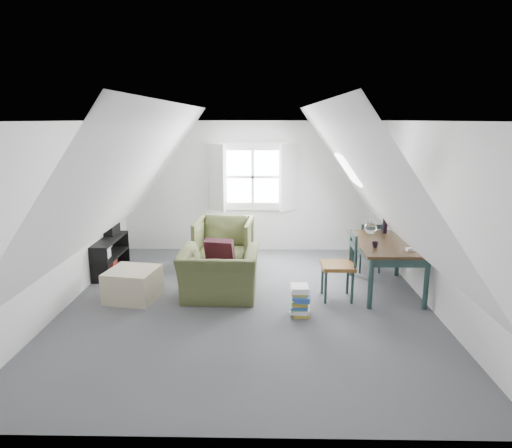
{
  "coord_description": "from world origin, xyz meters",
  "views": [
    {
      "loc": [
        0.23,
        -5.96,
        2.52
      ],
      "look_at": [
        0.1,
        0.6,
        1.01
      ],
      "focal_mm": 32.0,
      "sensor_mm": 36.0,
      "label": 1
    }
  ],
  "objects_px": {
    "media_shelf": "(107,258)",
    "magazine_stack": "(300,300)",
    "ottoman": "(133,284)",
    "armchair_near": "(220,297)",
    "dining_chair_near": "(340,265)",
    "armchair_far": "(224,268)",
    "dining_chair_far": "(369,246)",
    "dining_table": "(387,249)"
  },
  "relations": [
    {
      "from": "armchair_near",
      "to": "magazine_stack",
      "type": "relative_size",
      "value": 2.79
    },
    {
      "from": "armchair_far",
      "to": "dining_chair_far",
      "type": "relative_size",
      "value": 1.14
    },
    {
      "from": "dining_chair_far",
      "to": "armchair_far",
      "type": "bearing_deg",
      "value": 14.19
    },
    {
      "from": "armchair_far",
      "to": "dining_chair_far",
      "type": "height_order",
      "value": "dining_chair_far"
    },
    {
      "from": "ottoman",
      "to": "magazine_stack",
      "type": "distance_m",
      "value": 2.41
    },
    {
      "from": "armchair_far",
      "to": "dining_table",
      "type": "bearing_deg",
      "value": -17.91
    },
    {
      "from": "dining_chair_far",
      "to": "dining_table",
      "type": "bearing_deg",
      "value": 109.68
    },
    {
      "from": "armchair_near",
      "to": "dining_table",
      "type": "xyz_separation_m",
      "value": [
        2.46,
        0.32,
        0.66
      ]
    },
    {
      "from": "dining_chair_far",
      "to": "media_shelf",
      "type": "distance_m",
      "value": 4.4
    },
    {
      "from": "ottoman",
      "to": "dining_table",
      "type": "bearing_deg",
      "value": 6.14
    },
    {
      "from": "armchair_near",
      "to": "ottoman",
      "type": "height_order",
      "value": "ottoman"
    },
    {
      "from": "dining_chair_near",
      "to": "media_shelf",
      "type": "relative_size",
      "value": 0.86
    },
    {
      "from": "dining_chair_near",
      "to": "magazine_stack",
      "type": "xyz_separation_m",
      "value": [
        -0.61,
        -0.57,
        -0.31
      ]
    },
    {
      "from": "dining_table",
      "to": "dining_chair_near",
      "type": "bearing_deg",
      "value": -153.05
    },
    {
      "from": "armchair_near",
      "to": "armchair_far",
      "type": "height_order",
      "value": "armchair_far"
    },
    {
      "from": "armchair_far",
      "to": "magazine_stack",
      "type": "distance_m",
      "value": 2.27
    },
    {
      "from": "armchair_near",
      "to": "ottoman",
      "type": "xyz_separation_m",
      "value": [
        -1.23,
        -0.07,
        0.22
      ]
    },
    {
      "from": "armchair_far",
      "to": "dining_chair_far",
      "type": "xyz_separation_m",
      "value": [
        2.46,
        -0.11,
        0.44
      ]
    },
    {
      "from": "armchair_near",
      "to": "dining_chair_near",
      "type": "bearing_deg",
      "value": -178.5
    },
    {
      "from": "armchair_far",
      "to": "ottoman",
      "type": "xyz_separation_m",
      "value": [
        -1.18,
        -1.43,
        0.22
      ]
    },
    {
      "from": "ottoman",
      "to": "magazine_stack",
      "type": "bearing_deg",
      "value": -11.93
    },
    {
      "from": "armchair_far",
      "to": "dining_chair_far",
      "type": "distance_m",
      "value": 2.5
    },
    {
      "from": "armchair_far",
      "to": "media_shelf",
      "type": "height_order",
      "value": "media_shelf"
    },
    {
      "from": "dining_chair_near",
      "to": "ottoman",
      "type": "bearing_deg",
      "value": -100.58
    },
    {
      "from": "armchair_near",
      "to": "armchair_far",
      "type": "xyz_separation_m",
      "value": [
        -0.05,
        1.36,
        0.0
      ]
    },
    {
      "from": "armchair_near",
      "to": "dining_chair_near",
      "type": "distance_m",
      "value": 1.8
    },
    {
      "from": "armchair_far",
      "to": "dining_chair_near",
      "type": "distance_m",
      "value": 2.3
    },
    {
      "from": "dining_chair_near",
      "to": "dining_table",
      "type": "bearing_deg",
      "value": 102.17
    },
    {
      "from": "armchair_far",
      "to": "dining_chair_near",
      "type": "xyz_separation_m",
      "value": [
        1.78,
        -1.36,
        0.51
      ]
    },
    {
      "from": "dining_table",
      "to": "magazine_stack",
      "type": "height_order",
      "value": "dining_table"
    },
    {
      "from": "media_shelf",
      "to": "dining_chair_far",
      "type": "bearing_deg",
      "value": 0.4
    },
    {
      "from": "armchair_far",
      "to": "ottoman",
      "type": "relative_size",
      "value": 1.46
    },
    {
      "from": "magazine_stack",
      "to": "media_shelf",
      "type": "bearing_deg",
      "value": 152.38
    },
    {
      "from": "armchair_near",
      "to": "media_shelf",
      "type": "xyz_separation_m",
      "value": [
        -1.98,
        1.05,
        0.26
      ]
    },
    {
      "from": "ottoman",
      "to": "dining_chair_far",
      "type": "relative_size",
      "value": 0.78
    },
    {
      "from": "dining_table",
      "to": "media_shelf",
      "type": "bearing_deg",
      "value": 173.53
    },
    {
      "from": "media_shelf",
      "to": "magazine_stack",
      "type": "xyz_separation_m",
      "value": [
        3.1,
        -1.62,
        -0.07
      ]
    },
    {
      "from": "ottoman",
      "to": "dining_chair_near",
      "type": "distance_m",
      "value": 2.98
    },
    {
      "from": "magazine_stack",
      "to": "armchair_far",
      "type": "bearing_deg",
      "value": 121.23
    },
    {
      "from": "ottoman",
      "to": "magazine_stack",
      "type": "xyz_separation_m",
      "value": [
        2.36,
        -0.5,
        -0.02
      ]
    },
    {
      "from": "dining_table",
      "to": "media_shelf",
      "type": "relative_size",
      "value": 1.33
    },
    {
      "from": "armchair_far",
      "to": "ottoman",
      "type": "height_order",
      "value": "ottoman"
    }
  ]
}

